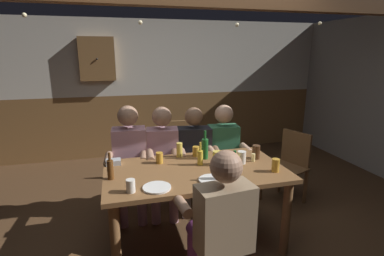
# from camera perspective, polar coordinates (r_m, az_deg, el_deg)

# --- Properties ---
(ground_plane) EXTENTS (7.50, 7.50, 0.00)m
(ground_plane) POSITION_cam_1_polar(r_m,az_deg,el_deg) (3.18, 0.41, -20.71)
(ground_plane) COLOR #4C331E
(back_wall_upper) EXTENTS (6.25, 0.12, 1.28)m
(back_wall_upper) POSITION_cam_1_polar(r_m,az_deg,el_deg) (5.30, -7.62, 13.39)
(back_wall_upper) COLOR beige
(back_wall_wainscot) EXTENTS (6.25, 0.12, 1.10)m
(back_wall_wainscot) POSITION_cam_1_polar(r_m,az_deg,el_deg) (5.46, -7.20, 0.85)
(back_wall_wainscot) COLOR brown
(back_wall_wainscot) RESTS_ON ground_plane
(dining_table) EXTENTS (1.66, 0.92, 0.78)m
(dining_table) POSITION_cam_1_polar(r_m,az_deg,el_deg) (2.80, 0.69, -10.10)
(dining_table) COLOR brown
(dining_table) RESTS_ON ground_plane
(person_0) EXTENTS (0.52, 0.54, 1.27)m
(person_0) POSITION_cam_1_polar(r_m,az_deg,el_deg) (3.35, -11.98, -5.45)
(person_0) COLOR #B78493
(person_0) RESTS_ON ground_plane
(person_1) EXTENTS (0.53, 0.55, 1.24)m
(person_1) POSITION_cam_1_polar(r_m,az_deg,el_deg) (3.38, -5.67, -5.39)
(person_1) COLOR #B78493
(person_1) RESTS_ON ground_plane
(person_2) EXTENTS (0.59, 0.56, 1.21)m
(person_2) POSITION_cam_1_polar(r_m,az_deg,el_deg) (3.46, 0.44, -5.02)
(person_2) COLOR black
(person_2) RESTS_ON ground_plane
(person_3) EXTENTS (0.52, 0.55, 1.23)m
(person_3) POSITION_cam_1_polar(r_m,az_deg,el_deg) (3.56, 6.41, -4.50)
(person_3) COLOR #33724C
(person_3) RESTS_ON ground_plane
(person_4) EXTENTS (0.56, 0.55, 1.21)m
(person_4) POSITION_cam_1_polar(r_m,az_deg,el_deg) (2.21, 5.50, -17.11)
(person_4) COLOR #997F60
(person_4) RESTS_ON ground_plane
(chair_empty_near_right) EXTENTS (0.57, 0.57, 0.88)m
(chair_empty_near_right) POSITION_cam_1_polar(r_m,az_deg,el_deg) (3.87, 18.30, -6.76)
(chair_empty_near_right) COLOR brown
(chair_empty_near_right) RESTS_ON ground_plane
(chair_empty_near_left) EXTENTS (0.48, 0.48, 0.88)m
(chair_empty_near_left) POSITION_cam_1_polar(r_m,az_deg,el_deg) (4.18, -2.88, -4.37)
(chair_empty_near_left) COLOR brown
(chair_empty_near_left) RESTS_ON ground_plane
(table_candle) EXTENTS (0.04, 0.04, 0.08)m
(table_candle) POSITION_cam_1_polar(r_m,az_deg,el_deg) (2.99, 11.85, -5.66)
(table_candle) COLOR #F9E08C
(table_candle) RESTS_ON dining_table
(condiment_caddy) EXTENTS (0.14, 0.10, 0.05)m
(condiment_caddy) POSITION_cam_1_polar(r_m,az_deg,el_deg) (2.96, -15.03, -6.40)
(condiment_caddy) COLOR #B2B7BC
(condiment_caddy) RESTS_ON dining_table
(plate_0) EXTENTS (0.23, 0.23, 0.01)m
(plate_0) POSITION_cam_1_polar(r_m,az_deg,el_deg) (2.41, -6.84, -11.42)
(plate_0) COLOR white
(plate_0) RESTS_ON dining_table
(plate_1) EXTENTS (0.23, 0.23, 0.01)m
(plate_1) POSITION_cam_1_polar(r_m,az_deg,el_deg) (2.53, 3.90, -10.02)
(plate_1) COLOR white
(plate_1) RESTS_ON dining_table
(bottle_0) EXTENTS (0.05, 0.05, 0.27)m
(bottle_0) POSITION_cam_1_polar(r_m,az_deg,el_deg) (2.51, 8.21, -7.68)
(bottle_0) COLOR #195923
(bottle_0) RESTS_ON dining_table
(bottle_1) EXTENTS (0.07, 0.07, 0.29)m
(bottle_1) POSITION_cam_1_polar(r_m,az_deg,el_deg) (2.98, 2.51, -3.95)
(bottle_1) COLOR #195923
(bottle_1) RESTS_ON dining_table
(bottle_2) EXTENTS (0.05, 0.05, 0.24)m
(bottle_2) POSITION_cam_1_polar(r_m,az_deg,el_deg) (2.61, -15.60, -7.69)
(bottle_2) COLOR #593314
(bottle_2) RESTS_ON dining_table
(bottle_3) EXTENTS (0.05, 0.05, 0.23)m
(bottle_3) POSITION_cam_1_polar(r_m,az_deg,el_deg) (2.83, 1.60, -5.69)
(bottle_3) COLOR gold
(bottle_3) RESTS_ON dining_table
(pint_glass_0) EXTENTS (0.08, 0.08, 0.14)m
(pint_glass_0) POSITION_cam_1_polar(r_m,az_deg,el_deg) (2.85, 4.87, -5.85)
(pint_glass_0) COLOR #E5C64C
(pint_glass_0) RESTS_ON dining_table
(pint_glass_1) EXTENTS (0.07, 0.07, 0.10)m
(pint_glass_1) POSITION_cam_1_polar(r_m,az_deg,el_deg) (2.36, -11.84, -10.96)
(pint_glass_1) COLOR white
(pint_glass_1) RESTS_ON dining_table
(pint_glass_2) EXTENTS (0.07, 0.07, 0.11)m
(pint_glass_2) POSITION_cam_1_polar(r_m,az_deg,el_deg) (2.90, -6.35, -5.78)
(pint_glass_2) COLOR gold
(pint_glass_2) RESTS_ON dining_table
(pint_glass_3) EXTENTS (0.08, 0.08, 0.12)m
(pint_glass_3) POSITION_cam_1_polar(r_m,az_deg,el_deg) (2.91, 9.61, -5.65)
(pint_glass_3) COLOR white
(pint_glass_3) RESTS_ON dining_table
(pint_glass_4) EXTENTS (0.07, 0.07, 0.10)m
(pint_glass_4) POSITION_cam_1_polar(r_m,az_deg,el_deg) (3.07, 0.77, -4.56)
(pint_glass_4) COLOR gold
(pint_glass_4) RESTS_ON dining_table
(pint_glass_5) EXTENTS (0.08, 0.08, 0.14)m
(pint_glass_5) POSITION_cam_1_polar(r_m,az_deg,el_deg) (3.07, 12.34, -4.57)
(pint_glass_5) COLOR #4C2D19
(pint_glass_5) RESTS_ON dining_table
(pint_glass_6) EXTENTS (0.06, 0.06, 0.15)m
(pint_glass_6) POSITION_cam_1_polar(r_m,az_deg,el_deg) (3.05, -2.46, -4.26)
(pint_glass_6) COLOR #E5C64C
(pint_glass_6) RESTS_ON dining_table
(pint_glass_7) EXTENTS (0.07, 0.07, 0.12)m
(pint_glass_7) POSITION_cam_1_polar(r_m,az_deg,el_deg) (2.79, 15.94, -6.98)
(pint_glass_7) COLOR gold
(pint_glass_7) RESTS_ON dining_table
(pint_glass_8) EXTENTS (0.08, 0.08, 0.12)m
(pint_glass_8) POSITION_cam_1_polar(r_m,az_deg,el_deg) (2.86, 7.90, -6.03)
(pint_glass_8) COLOR #E5C64C
(pint_glass_8) RESTS_ON dining_table
(wall_dart_cabinet) EXTENTS (0.56, 0.15, 0.70)m
(wall_dart_cabinet) POSITION_cam_1_polar(r_m,az_deg,el_deg) (5.13, -17.96, 12.66)
(wall_dart_cabinet) COLOR brown
(string_lights) EXTENTS (4.41, 0.04, 0.13)m
(string_lights) POSITION_cam_1_polar(r_m,az_deg,el_deg) (2.73, -0.24, 20.54)
(string_lights) COLOR #F9EAB2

